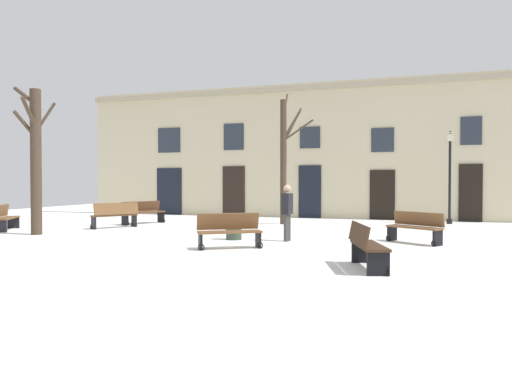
{
  "coord_description": "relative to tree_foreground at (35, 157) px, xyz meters",
  "views": [
    {
      "loc": [
        5.13,
        -13.55,
        1.72
      ],
      "look_at": [
        0.0,
        1.8,
        1.36
      ],
      "focal_mm": 34.37,
      "sensor_mm": 36.0,
      "label": 1
    }
  ],
  "objects": [
    {
      "name": "tree_foreground",
      "position": [
        0.0,
        0.0,
        0.0
      ],
      "size": [
        1.54,
        1.32,
        4.87
      ],
      "color": "#423326",
      "rests_on": "ground"
    },
    {
      "name": "bench_back_to_back_right",
      "position": [
        10.75,
        -2.91,
        -2.04
      ],
      "size": [
        0.96,
        1.65,
        0.9
      ],
      "rotation": [
        0.0,
        0.0,
        1.89
      ],
      "color": "#3D2819",
      "rests_on": "ground"
    },
    {
      "name": "building_facade",
      "position": [
        6.58,
        10.05,
        0.71
      ],
      "size": [
        23.01,
        0.6,
        6.32
      ],
      "color": "beige",
      "rests_on": "ground"
    },
    {
      "name": "tree_near_facade",
      "position": [
        6.57,
        6.31,
        0.19
      ],
      "size": [
        1.55,
        1.24,
        5.34
      ],
      "color": "#423326",
      "rests_on": "ground"
    },
    {
      "name": "bench_by_litter_bin",
      "position": [
        1.12,
        2.69,
        -2.02
      ],
      "size": [
        1.28,
        1.67,
        0.93
      ],
      "rotation": [
        0.0,
        0.0,
        4.15
      ],
      "color": "brown",
      "rests_on": "ground"
    },
    {
      "name": "bench_far_corner",
      "position": [
        1.12,
        4.59,
        -2.02
      ],
      "size": [
        1.15,
        1.94,
        0.91
      ],
      "rotation": [
        0.0,
        0.0,
        1.19
      ],
      "color": "#51331E",
      "rests_on": "ground"
    },
    {
      "name": "bench_near_center_tree",
      "position": [
        -2.05,
        0.77,
        -2.05
      ],
      "size": [
        1.23,
        1.66,
        0.9
      ],
      "rotation": [
        0.0,
        0.0,
        2.09
      ],
      "color": "brown",
      "rests_on": "ground"
    },
    {
      "name": "person_crossing_plaza",
      "position": [
        8.13,
        0.9,
        -1.61
      ],
      "size": [
        0.26,
        0.4,
        1.62
      ],
      "rotation": [
        0.0,
        0.0,
        4.6
      ],
      "color": "#403D3A",
      "rests_on": "ground"
    },
    {
      "name": "bench_near_lamp",
      "position": [
        7.1,
        -1.02,
        -2.05
      ],
      "size": [
        1.65,
        1.31,
        0.9
      ],
      "rotation": [
        0.0,
        0.0,
        0.57
      ],
      "color": "brown",
      "rests_on": "ground"
    },
    {
      "name": "ground_plane",
      "position": [
        6.6,
        0.87,
        -2.5
      ],
      "size": [
        36.82,
        36.82,
        0.0
      ],
      "primitive_type": "plane",
      "color": "white"
    },
    {
      "name": "streetlamp",
      "position": [
        12.89,
        8.47,
        -0.2
      ],
      "size": [
        0.3,
        0.3,
        3.76
      ],
      "color": "black",
      "rests_on": "ground"
    },
    {
      "name": "bench_facing_shops",
      "position": [
        11.62,
        1.58,
        -2.06
      ],
      "size": [
        1.57,
        1.28,
        0.87
      ],
      "rotation": [
        0.0,
        0.0,
        5.68
      ],
      "color": "brown",
      "rests_on": "ground"
    },
    {
      "name": "litter_bin",
      "position": [
        6.54,
        0.76,
        -2.12
      ],
      "size": [
        0.49,
        0.49,
        0.76
      ],
      "color": "#2D3D2D",
      "rests_on": "ground"
    }
  ]
}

